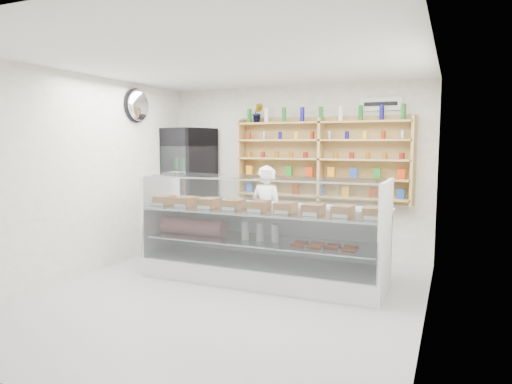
% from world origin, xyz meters
% --- Properties ---
extents(room, '(5.00, 5.00, 5.00)m').
position_xyz_m(room, '(0.00, 0.00, 1.40)').
color(room, '#B9B9BE').
rests_on(room, ground).
extents(display_counter, '(3.26, 0.97, 1.42)m').
position_xyz_m(display_counter, '(0.15, 0.76, 0.38)').
color(display_counter, white).
rests_on(display_counter, floor).
extents(shop_worker, '(0.61, 0.47, 1.51)m').
position_xyz_m(shop_worker, '(-0.17, 1.72, 0.76)').
color(shop_worker, white).
rests_on(shop_worker, floor).
extents(drinks_cooler, '(0.91, 0.89, 2.11)m').
position_xyz_m(drinks_cooler, '(-1.85, 2.13, 1.06)').
color(drinks_cooler, black).
rests_on(drinks_cooler, floor).
extents(wall_shelving, '(2.84, 0.28, 1.33)m').
position_xyz_m(wall_shelving, '(0.50, 2.34, 1.59)').
color(wall_shelving, tan).
rests_on(wall_shelving, back_wall).
extents(potted_plant, '(0.22, 0.20, 0.32)m').
position_xyz_m(potted_plant, '(-0.60, 2.34, 2.36)').
color(potted_plant, '#1E6626').
rests_on(potted_plant, wall_shelving).
extents(security_mirror, '(0.15, 0.50, 0.50)m').
position_xyz_m(security_mirror, '(-2.17, 1.20, 2.45)').
color(security_mirror, silver).
rests_on(security_mirror, left_wall).
extents(wall_sign, '(0.62, 0.03, 0.20)m').
position_xyz_m(wall_sign, '(1.40, 2.47, 2.45)').
color(wall_sign, white).
rests_on(wall_sign, back_wall).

